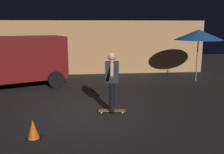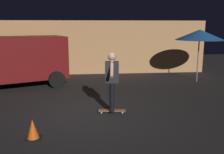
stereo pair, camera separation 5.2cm
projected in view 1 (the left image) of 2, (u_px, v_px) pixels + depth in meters
The scene contains 7 objects.
ground_plane at pixel (90, 114), 7.16m from camera, with size 28.00×28.00×0.00m, color black.
low_building at pixel (76, 45), 14.58m from camera, with size 13.53×4.01×2.71m.
parked_van at pixel (5, 59), 9.97m from camera, with size 4.98×3.58×2.03m.
patio_umbrella at pixel (199, 35), 10.89m from camera, with size 2.10×2.10×2.30m.
skateboard_ridden at pixel (112, 111), 7.23m from camera, with size 0.80×0.29×0.07m.
skater at pixel (112, 77), 7.03m from camera, with size 0.40×0.99×1.67m.
traffic_cone at pixel (33, 130), 5.50m from camera, with size 0.34×0.34×0.46m.
Camera 1 is at (-0.12, -6.82, 2.47)m, focal length 40.23 mm.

